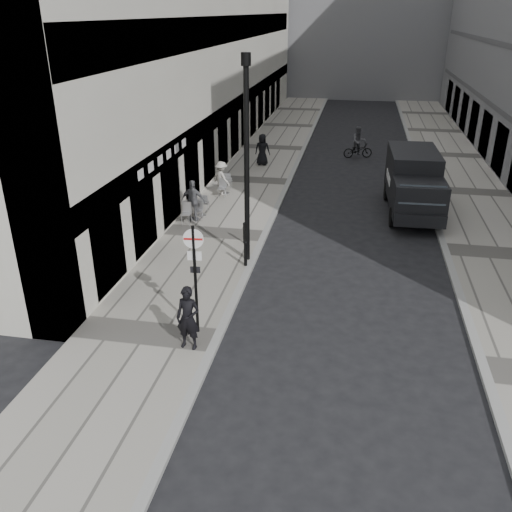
{
  "coord_description": "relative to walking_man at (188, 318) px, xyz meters",
  "views": [
    {
      "loc": [
        3.39,
        -9.42,
        8.36
      ],
      "look_at": [
        0.58,
        5.61,
        1.4
      ],
      "focal_mm": 38.0,
      "sensor_mm": 36.0,
      "label": 1
    }
  ],
  "objects": [
    {
      "name": "bollard_far",
      "position": [
        0.45,
        5.25,
        -0.45
      ],
      "size": [
        0.12,
        0.12,
        0.87
      ],
      "primitive_type": "cylinder",
      "color": "black",
      "rests_on": "sidewalk"
    },
    {
      "name": "pedestrian_a",
      "position": [
        -2.62,
        9.23,
        0.0
      ],
      "size": [
        1.07,
        0.5,
        1.79
      ],
      "primitive_type": "imported",
      "rotation": [
        0.0,
        0.0,
        3.08
      ],
      "color": "slate",
      "rests_on": "sidewalk"
    },
    {
      "name": "cafe_table_far",
      "position": [
        -2.46,
        9.94,
        -0.49
      ],
      "size": [
        0.62,
        1.39,
        0.79
      ],
      "color": "#AFAFB1",
      "rests_on": "sidewalk"
    },
    {
      "name": "cafe_table_near",
      "position": [
        -2.8,
        9.39,
        -0.42
      ],
      "size": [
        0.72,
        1.63,
        0.93
      ],
      "color": "silver",
      "rests_on": "sidewalk"
    },
    {
      "name": "walking_man",
      "position": [
        0.0,
        0.0,
        0.0
      ],
      "size": [
        0.69,
        0.49,
        1.78
      ],
      "primitive_type": "imported",
      "rotation": [
        0.0,
        0.0,
        -0.11
      ],
      "color": "black",
      "rests_on": "sidewalk"
    },
    {
      "name": "panel_van",
      "position": [
        6.6,
        12.4,
        0.49
      ],
      "size": [
        2.28,
        5.72,
        2.66
      ],
      "rotation": [
        0.0,
        0.0,
        0.03
      ],
      "color": "black",
      "rests_on": "ground"
    },
    {
      "name": "bollard_near",
      "position": [
        0.0,
        7.24,
        -0.49
      ],
      "size": [
        0.11,
        0.11,
        0.79
      ],
      "primitive_type": "cylinder",
      "color": "black",
      "rests_on": "sidewalk"
    },
    {
      "name": "sidewalk",
      "position": [
        -1.4,
        15.74,
        -0.95
      ],
      "size": [
        4.0,
        60.0,
        0.12
      ],
      "primitive_type": "cube",
      "color": "#9D988E",
      "rests_on": "ground"
    },
    {
      "name": "cyclist",
      "position": [
        4.09,
        22.02,
        -0.26
      ],
      "size": [
        1.88,
        1.09,
        1.92
      ],
      "rotation": [
        0.0,
        0.0,
        0.28
      ],
      "color": "black",
      "rests_on": "ground"
    },
    {
      "name": "cafe_table_mid",
      "position": [
        -2.2,
        13.16,
        -0.43
      ],
      "size": [
        0.7,
        1.58,
        0.9
      ],
      "color": "silver",
      "rests_on": "sidewalk"
    },
    {
      "name": "pedestrian_c",
      "position": [
        -1.34,
        18.85,
        0.01
      ],
      "size": [
        0.89,
        0.59,
        1.79
      ],
      "primitive_type": "imported",
      "rotation": [
        0.0,
        0.0,
        3.12
      ],
      "color": "black",
      "rests_on": "sidewalk"
    },
    {
      "name": "ground",
      "position": [
        0.6,
        -2.26,
        -1.01
      ],
      "size": [
        120.0,
        120.0,
        0.0
      ],
      "primitive_type": "plane",
      "color": "black",
      "rests_on": "ground"
    },
    {
      "name": "sign_post",
      "position": [
        0.0,
        0.79,
        1.15
      ],
      "size": [
        0.55,
        0.12,
        3.18
      ],
      "rotation": [
        0.0,
        0.0,
        0.1
      ],
      "color": "black",
      "rests_on": "sidewalk"
    },
    {
      "name": "far_sidewalk",
      "position": [
        9.6,
        15.74,
        -0.95
      ],
      "size": [
        4.0,
        60.0,
        0.12
      ],
      "primitive_type": "cube",
      "color": "#9D988E",
      "rests_on": "ground"
    },
    {
      "name": "lamppost",
      "position": [
        0.4,
        5.82,
        3.03
      ],
      "size": [
        0.32,
        0.32,
        7.05
      ],
      "color": "black",
      "rests_on": "sidewalk"
    },
    {
      "name": "pedestrian_b",
      "position": [
        -2.32,
        12.97,
        -0.07
      ],
      "size": [
        1.22,
        1.11,
        1.64
      ],
      "primitive_type": "imported",
      "rotation": [
        0.0,
        0.0,
        2.53
      ],
      "color": "#BAB5AC",
      "rests_on": "sidewalk"
    }
  ]
}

